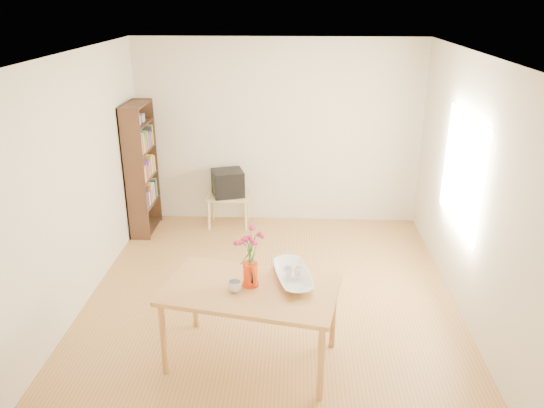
{
  "coord_description": "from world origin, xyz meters",
  "views": [
    {
      "loc": [
        0.24,
        -5.03,
        3.12
      ],
      "look_at": [
        0.0,
        0.3,
        1.0
      ],
      "focal_mm": 35.0,
      "sensor_mm": 36.0,
      "label": 1
    }
  ],
  "objects_px": {
    "bowl": "(293,258)",
    "television": "(228,182)",
    "table": "(251,295)",
    "pitcher": "(250,275)",
    "mug": "(235,286)"
  },
  "relations": [
    {
      "from": "mug",
      "to": "television",
      "type": "distance_m",
      "value": 3.12
    },
    {
      "from": "mug",
      "to": "bowl",
      "type": "height_order",
      "value": "bowl"
    },
    {
      "from": "pitcher",
      "to": "bowl",
      "type": "xyz_separation_m",
      "value": [
        0.37,
        0.12,
        0.11
      ]
    },
    {
      "from": "table",
      "to": "bowl",
      "type": "relative_size",
      "value": 3.68
    },
    {
      "from": "mug",
      "to": "bowl",
      "type": "distance_m",
      "value": 0.56
    },
    {
      "from": "bowl",
      "to": "television",
      "type": "relative_size",
      "value": 0.87
    },
    {
      "from": "pitcher",
      "to": "mug",
      "type": "distance_m",
      "value": 0.17
    },
    {
      "from": "table",
      "to": "television",
      "type": "height_order",
      "value": "television"
    },
    {
      "from": "bowl",
      "to": "television",
      "type": "xyz_separation_m",
      "value": [
        -0.94,
        2.86,
        -0.31
      ]
    },
    {
      "from": "bowl",
      "to": "pitcher",
      "type": "bearing_deg",
      "value": -162.26
    },
    {
      "from": "table",
      "to": "television",
      "type": "relative_size",
      "value": 3.19
    },
    {
      "from": "television",
      "to": "mug",
      "type": "bearing_deg",
      "value": -99.04
    },
    {
      "from": "table",
      "to": "pitcher",
      "type": "height_order",
      "value": "pitcher"
    },
    {
      "from": "table",
      "to": "television",
      "type": "distance_m",
      "value": 3.08
    },
    {
      "from": "table",
      "to": "pitcher",
      "type": "relative_size",
      "value": 7.38
    }
  ]
}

